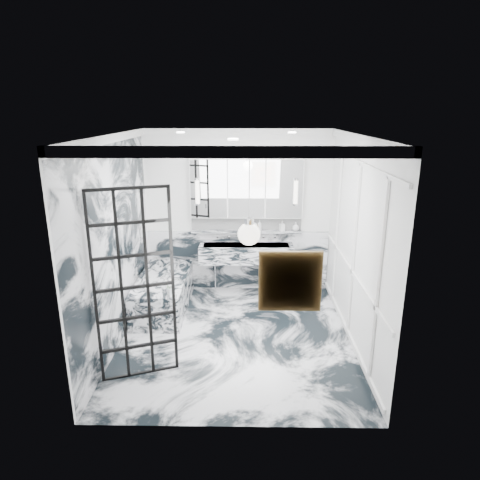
{
  "coord_description": "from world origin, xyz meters",
  "views": [
    {
      "loc": [
        0.15,
        -5.41,
        3.09
      ],
      "look_at": [
        0.06,
        0.5,
        1.29
      ],
      "focal_mm": 32.0,
      "sensor_mm": 36.0,
      "label": 1
    }
  ],
  "objects_px": {
    "mirror_cabinet": "(246,189)",
    "crittall_door": "(135,287)",
    "bathtub": "(164,293)",
    "trough_sink": "(246,253)"
  },
  "relations": [
    {
      "from": "crittall_door",
      "to": "mirror_cabinet",
      "type": "xyz_separation_m",
      "value": [
        1.28,
        2.63,
        0.68
      ]
    },
    {
      "from": "crittall_door",
      "to": "mirror_cabinet",
      "type": "relative_size",
      "value": 1.2
    },
    {
      "from": "bathtub",
      "to": "trough_sink",
      "type": "bearing_deg",
      "value": 26.48
    },
    {
      "from": "mirror_cabinet",
      "to": "crittall_door",
      "type": "bearing_deg",
      "value": -115.91
    },
    {
      "from": "mirror_cabinet",
      "to": "bathtub",
      "type": "height_order",
      "value": "mirror_cabinet"
    },
    {
      "from": "bathtub",
      "to": "crittall_door",
      "type": "bearing_deg",
      "value": -88.43
    },
    {
      "from": "bathtub",
      "to": "mirror_cabinet",
      "type": "bearing_deg",
      "value": 32.06
    },
    {
      "from": "trough_sink",
      "to": "mirror_cabinet",
      "type": "relative_size",
      "value": 0.84
    },
    {
      "from": "mirror_cabinet",
      "to": "bathtub",
      "type": "xyz_separation_m",
      "value": [
        -1.32,
        -0.83,
        -1.54
      ]
    },
    {
      "from": "crittall_door",
      "to": "mirror_cabinet",
      "type": "bearing_deg",
      "value": 44.39
    }
  ]
}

